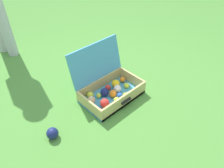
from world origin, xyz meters
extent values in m
plane|color=#4C8C38|center=(0.00, 0.00, 0.00)|extent=(16.00, 16.00, 0.00)
cube|color=#4799C6|center=(0.09, 0.01, 0.01)|extent=(0.56, 0.34, 0.03)
cube|color=tan|center=(-0.18, 0.01, 0.07)|extent=(0.02, 0.34, 0.13)
cube|color=tan|center=(0.37, 0.01, 0.07)|extent=(0.02, 0.34, 0.13)
cube|color=tan|center=(0.09, -0.15, 0.07)|extent=(0.53, 0.02, 0.13)
cube|color=tan|center=(0.09, 0.17, 0.07)|extent=(0.53, 0.02, 0.13)
cube|color=#4799C6|center=(0.09, 0.22, 0.30)|extent=(0.56, 0.10, 0.34)
cube|color=black|center=(0.09, -0.17, 0.07)|extent=(0.11, 0.02, 0.02)
sphere|color=#CCDB38|center=(-0.02, 0.07, 0.05)|extent=(0.04, 0.04, 0.04)
sphere|color=#D1B784|center=(-0.12, 0.06, 0.06)|extent=(0.07, 0.07, 0.07)
sphere|color=blue|center=(0.12, -0.07, 0.05)|extent=(0.05, 0.05, 0.05)
sphere|color=red|center=(-0.06, -0.06, 0.07)|extent=(0.08, 0.08, 0.08)
sphere|color=orange|center=(0.31, 0.08, 0.05)|extent=(0.06, 0.06, 0.06)
sphere|color=yellow|center=(0.20, 0.07, 0.06)|extent=(0.08, 0.08, 0.08)
sphere|color=orange|center=(0.09, -0.01, 0.06)|extent=(0.07, 0.07, 0.07)
sphere|color=#CCDB38|center=(0.27, -0.01, 0.05)|extent=(0.05, 0.05, 0.05)
sphere|color=red|center=(-0.13, -0.09, 0.05)|extent=(0.05, 0.05, 0.05)
sphere|color=white|center=(0.17, 0.01, 0.06)|extent=(0.07, 0.07, 0.07)
sphere|color=red|center=(0.12, 0.09, 0.05)|extent=(0.06, 0.06, 0.06)
sphere|color=yellow|center=(0.16, -0.11, 0.05)|extent=(0.06, 0.06, 0.06)
sphere|color=navy|center=(0.04, 0.06, 0.06)|extent=(0.08, 0.08, 0.08)
sphere|color=#CCDB38|center=(0.06, -0.09, 0.05)|extent=(0.06, 0.06, 0.06)
sphere|color=#CCDB38|center=(-0.08, 0.12, 0.06)|extent=(0.06, 0.06, 0.06)
sphere|color=navy|center=(-0.56, -0.01, 0.05)|extent=(0.09, 0.09, 0.09)
cylinder|color=#B2B2B7|center=(-0.24, 1.41, 0.45)|extent=(0.12, 0.12, 0.90)
camera|label=1|loc=(-0.93, -1.07, 1.37)|focal=34.07mm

